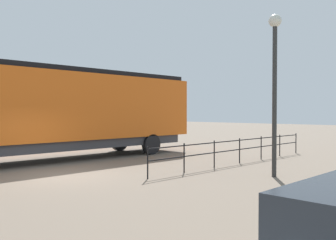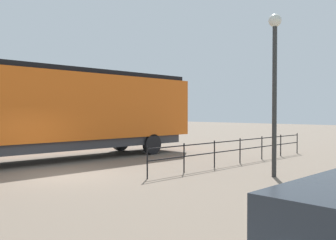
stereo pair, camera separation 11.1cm
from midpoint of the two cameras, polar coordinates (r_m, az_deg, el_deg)
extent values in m
plane|color=#756656|center=(13.87, -15.63, -8.32)|extent=(120.00, 120.00, 0.00)
cube|color=orange|center=(18.17, -16.70, 2.02)|extent=(3.09, 15.08, 3.11)
cube|color=black|center=(21.72, -2.35, 0.70)|extent=(2.97, 2.88, 2.18)
cube|color=black|center=(18.27, -16.73, 7.28)|extent=(2.78, 14.48, 0.24)
cube|color=#38383D|center=(18.23, -16.66, -3.59)|extent=(2.78, 13.87, 0.45)
cylinder|color=black|center=(22.04, -7.26, -3.31)|extent=(0.30, 1.10, 1.10)
cylinder|color=black|center=(19.91, -2.34, -3.79)|extent=(0.30, 1.10, 1.10)
cylinder|color=#2D2D2D|center=(13.50, 16.42, 2.86)|extent=(0.16, 0.16, 5.37)
sphere|color=silver|center=(13.87, 16.49, 14.58)|extent=(0.45, 0.45, 0.45)
cube|color=black|center=(16.82, 11.31, -3.10)|extent=(0.04, 11.13, 0.04)
cube|color=black|center=(16.85, 11.30, -4.50)|extent=(0.04, 11.13, 0.04)
cylinder|color=black|center=(12.65, -2.99, -6.63)|extent=(0.05, 0.05, 1.12)
cylinder|color=black|center=(13.95, 2.73, -5.90)|extent=(0.05, 0.05, 1.12)
cylinder|color=black|center=(15.36, 7.42, -5.25)|extent=(0.05, 0.05, 1.12)
cylinder|color=black|center=(16.86, 11.30, -4.69)|extent=(0.05, 0.05, 1.12)
cylinder|color=black|center=(18.42, 14.52, -4.20)|extent=(0.05, 0.05, 1.12)
cylinder|color=black|center=(20.03, 17.24, -3.79)|extent=(0.05, 0.05, 1.12)
cylinder|color=black|center=(21.68, 19.54, -3.42)|extent=(0.05, 0.05, 1.12)
camera|label=1|loc=(0.06, -89.78, 0.00)|focal=39.29mm
camera|label=2|loc=(0.06, 90.22, 0.00)|focal=39.29mm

